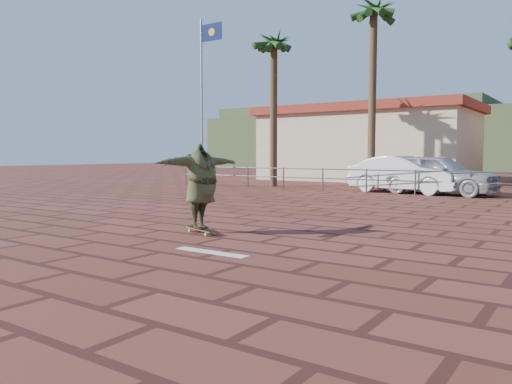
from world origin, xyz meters
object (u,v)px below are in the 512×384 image
at_px(longboard, 202,229).
at_px(car_silver, 436,174).
at_px(skateboarder, 201,186).
at_px(car_white, 405,174).

height_order(longboard, car_silver, car_silver).
relative_size(longboard, skateboarder, 0.47).
distance_m(longboard, car_white, 12.81).
bearing_deg(skateboarder, longboard, -56.66).
xyz_separation_m(longboard, skateboarder, (-0.00, -0.00, 0.88)).
bearing_deg(car_silver, car_white, 95.56).
xyz_separation_m(skateboarder, car_white, (0.01, 12.80, -0.20)).
relative_size(longboard, car_white, 0.21).
distance_m(skateboarder, car_silver, 12.86).
height_order(skateboarder, car_silver, skateboarder).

